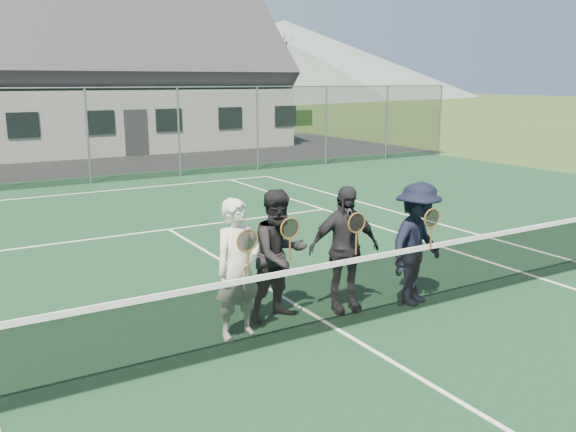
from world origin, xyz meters
name	(u,v)px	position (x,y,z in m)	size (l,w,h in m)	color
ground	(53,161)	(0.00, 20.00, 0.00)	(220.00, 220.00, 0.00)	#304A1A
court_surface	(337,330)	(0.00, 0.00, 0.01)	(30.00, 30.00, 0.02)	#14381E
hedge_row	(13,128)	(0.00, 32.00, 0.55)	(40.00, 1.20, 1.10)	black
hill_centre	(92,29)	(20.00, 95.00, 11.00)	(120.00, 120.00, 22.00)	#55675C
hill_east	(284,59)	(55.00, 95.00, 7.00)	(90.00, 90.00, 14.00)	slate
court_markings	(337,329)	(0.00, 0.00, 0.02)	(11.03, 23.83, 0.01)	white
tennis_net	(338,292)	(0.00, 0.00, 0.54)	(11.68, 0.08, 1.10)	slate
perimeter_fence	(88,136)	(0.00, 13.50, 1.52)	(30.07, 0.07, 3.02)	slate
clubhouse	(118,64)	(4.00, 24.00, 3.99)	(15.60, 8.20, 7.70)	silver
tree_c	(39,35)	(2.00, 33.00, 5.79)	(3.20, 3.20, 7.77)	#352413
tree_d	(199,41)	(12.00, 33.00, 5.79)	(3.20, 3.20, 7.77)	#352113
tree_e	(277,43)	(18.00, 33.00, 5.79)	(3.20, 3.20, 7.77)	#371F14
player_a	(238,269)	(-1.21, 0.46, 0.92)	(0.71, 0.54, 1.80)	silver
player_b	(280,255)	(-0.45, 0.74, 0.92)	(0.96, 0.79, 1.80)	black
player_c	(344,249)	(0.49, 0.55, 0.92)	(1.12, 0.65, 1.80)	black
player_d	(417,244)	(1.55, 0.23, 0.92)	(1.31, 1.00, 1.80)	black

